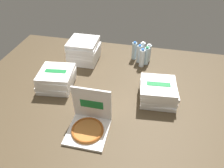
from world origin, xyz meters
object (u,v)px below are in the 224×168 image
at_px(open_pizza_box, 89,123).
at_px(water_bottle_5, 146,56).
at_px(water_bottle_1, 134,51).
at_px(pizza_stack_left_mid, 56,79).
at_px(pizza_stack_right_near, 158,92).
at_px(water_bottle_4, 148,53).
at_px(water_bottle_2, 139,54).
at_px(water_bottle_0, 142,51).
at_px(water_bottle_3, 142,58).
at_px(pizza_stack_right_mid, 84,51).

distance_m(open_pizza_box, water_bottle_5, 1.22).
bearing_deg(water_bottle_1, pizza_stack_left_mid, -134.89).
bearing_deg(water_bottle_1, pizza_stack_right_near, -64.98).
distance_m(open_pizza_box, water_bottle_4, 1.29).
bearing_deg(water_bottle_2, pizza_stack_left_mid, -140.00).
relative_size(pizza_stack_right_near, water_bottle_2, 1.66).
xyz_separation_m(water_bottle_0, water_bottle_5, (0.06, -0.11, 0.00)).
relative_size(pizza_stack_right_near, water_bottle_5, 1.66).
distance_m(open_pizza_box, water_bottle_1, 1.27).
distance_m(water_bottle_0, water_bottle_3, 0.17).
xyz_separation_m(water_bottle_0, water_bottle_1, (-0.10, -0.02, 0.00)).
height_order(water_bottle_0, water_bottle_1, same).
distance_m(open_pizza_box, pizza_stack_left_mid, 0.72).
distance_m(water_bottle_2, water_bottle_5, 0.10).
bearing_deg(open_pizza_box, water_bottle_2, 75.84).
distance_m(pizza_stack_left_mid, water_bottle_5, 1.12).
bearing_deg(pizza_stack_left_mid, open_pizza_box, -43.92).
bearing_deg(water_bottle_3, water_bottle_1, 126.85).
relative_size(pizza_stack_left_mid, pizza_stack_right_mid, 1.07).
bearing_deg(water_bottle_0, open_pizza_box, -104.65).
distance_m(pizza_stack_left_mid, water_bottle_3, 1.05).
height_order(water_bottle_2, water_bottle_3, same).
xyz_separation_m(water_bottle_0, water_bottle_2, (-0.03, -0.08, 0.00)).
distance_m(open_pizza_box, water_bottle_3, 1.14).
bearing_deg(pizza_stack_left_mid, water_bottle_0, 42.14).
height_order(pizza_stack_left_mid, pizza_stack_right_mid, pizza_stack_right_mid).
xyz_separation_m(pizza_stack_left_mid, pizza_stack_right_near, (1.08, 0.02, 0.00)).
bearing_deg(water_bottle_2, pizza_stack_right_near, -67.88).
relative_size(open_pizza_box, pizza_stack_left_mid, 0.93).
relative_size(water_bottle_4, water_bottle_5, 1.00).
bearing_deg(open_pizza_box, water_bottle_3, 72.49).
xyz_separation_m(water_bottle_2, water_bottle_4, (0.11, 0.04, 0.00)).
distance_m(open_pizza_box, water_bottle_2, 1.22).
relative_size(open_pizza_box, water_bottle_4, 1.53).
relative_size(pizza_stack_left_mid, water_bottle_1, 1.65).
bearing_deg(water_bottle_1, water_bottle_2, -42.60).
bearing_deg(pizza_stack_right_mid, water_bottle_3, 2.01).
height_order(pizza_stack_right_mid, water_bottle_4, pizza_stack_right_mid).
relative_size(water_bottle_3, water_bottle_5, 1.00).
bearing_deg(water_bottle_4, water_bottle_2, -159.75).
xyz_separation_m(open_pizza_box, pizza_stack_left_mid, (-0.52, 0.50, 0.03)).
distance_m(water_bottle_0, water_bottle_2, 0.09).
xyz_separation_m(pizza_stack_left_mid, water_bottle_2, (0.81, 0.68, 0.02)).
height_order(pizza_stack_left_mid, water_bottle_3, water_bottle_3).
height_order(pizza_stack_right_near, water_bottle_1, water_bottle_1).
bearing_deg(water_bottle_3, pizza_stack_left_mid, -145.42).
relative_size(water_bottle_2, water_bottle_4, 1.00).
bearing_deg(water_bottle_4, water_bottle_1, 172.78).
bearing_deg(water_bottle_1, open_pizza_box, -100.39).
xyz_separation_m(pizza_stack_left_mid, pizza_stack_right_mid, (0.13, 0.57, 0.04)).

